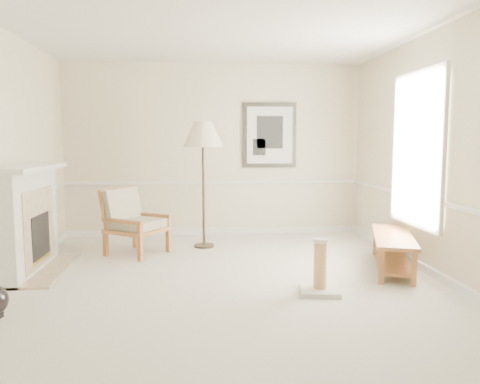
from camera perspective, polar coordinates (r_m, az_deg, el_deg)
name	(u,v)px	position (r m, az deg, el deg)	size (l,w,h in m)	color
ground	(223,281)	(5.48, -2.08, -10.77)	(5.50, 5.50, 0.00)	silver
room	(234,117)	(5.33, -0.71, 9.08)	(5.04, 5.54, 2.92)	beige
fireplace	(28,220)	(6.26, -24.42, -3.16)	(0.64, 1.64, 1.31)	white
armchair	(131,218)	(6.85, -13.10, -3.17)	(1.01, 1.00, 0.93)	brown
floor_lamp	(203,138)	(7.00, -4.52, 6.59)	(0.67, 0.67, 1.89)	black
bench	(393,246)	(6.20, 18.12, -6.28)	(0.92, 1.59, 0.44)	brown
scratching_post	(320,276)	(5.08, 9.71, -10.05)	(0.47, 0.47, 0.58)	silver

